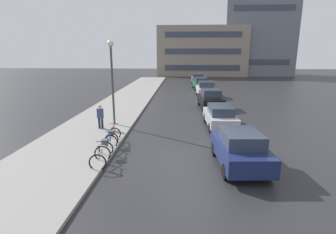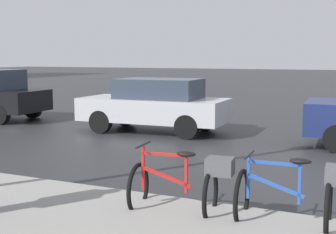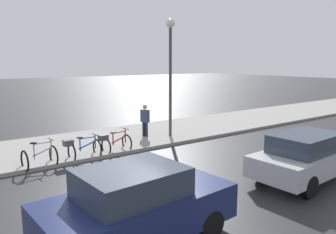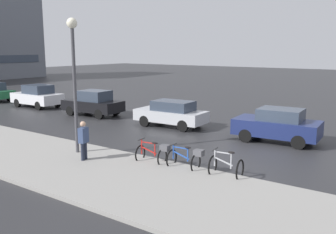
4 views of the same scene
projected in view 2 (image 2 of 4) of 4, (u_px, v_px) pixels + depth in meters
The scene contains 3 objects.
bicycle_second at pixel (296, 194), 5.61m from camera, with size 0.77×1.37×0.93m.
bicycle_third at pixel (184, 184), 6.10m from camera, with size 0.81×1.37×0.97m.
car_silver at pixel (155, 105), 13.19m from camera, with size 1.93×4.20×1.51m.
Camera 2 is at (-9.51, -0.09, 2.12)m, focal length 50.00 mm.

